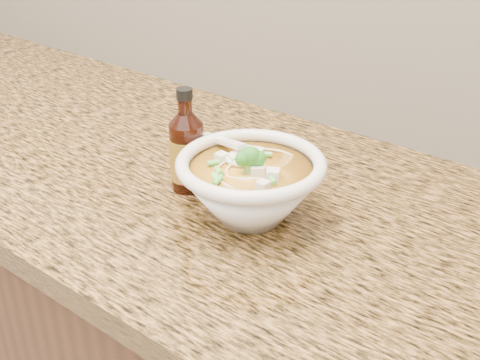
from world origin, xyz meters
The scene contains 4 objects.
cabinet centered at (0.00, 1.68, 0.43)m, with size 4.00×0.65×0.86m, color #341F0F.
counter_slab centered at (0.00, 1.68, 0.88)m, with size 4.00×0.68×0.04m, color #A8733D.
soup_bowl centered at (0.25, 1.61, 0.95)m, with size 0.24×0.22×0.12m.
hot_sauce_bottle centered at (0.12, 1.62, 0.96)m, with size 0.07×0.07×0.17m.
Camera 1 is at (0.72, 1.00, 1.38)m, focal length 45.00 mm.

